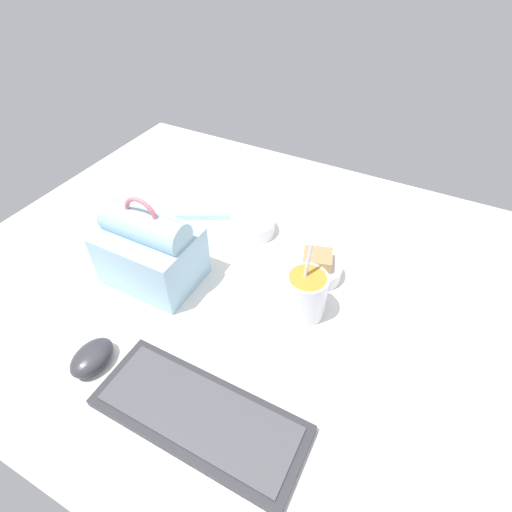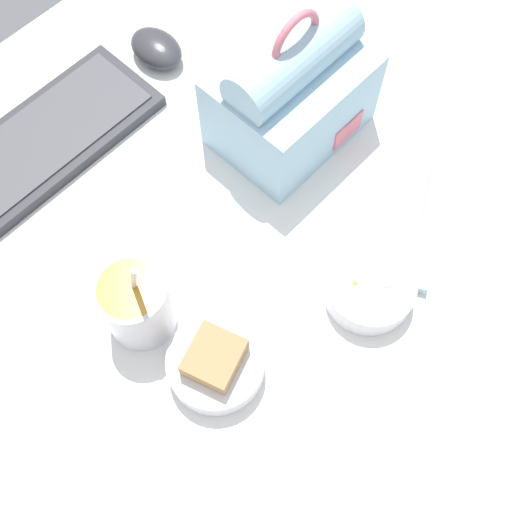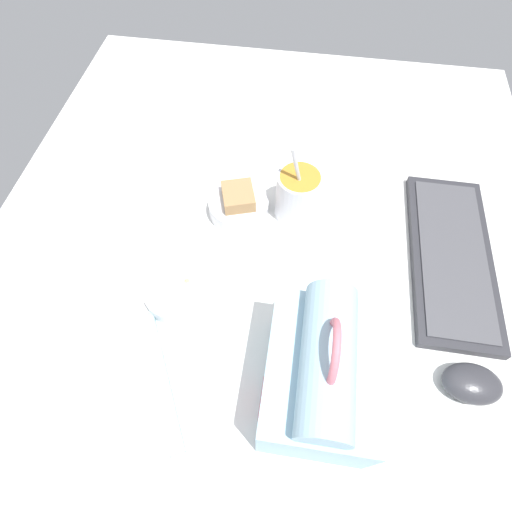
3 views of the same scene
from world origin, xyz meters
The scene contains 8 objects.
desk_surface centered at (0.00, 0.00, 1.00)cm, with size 140.00×110.00×2.00cm.
keyboard centered at (-7.36, 34.60, 3.02)cm, with size 36.96×14.45×2.10cm.
lunch_bag centered at (20.28, 11.08, 10.19)cm, with size 20.51×15.55×22.08cm.
soup_cup centered at (-14.05, 4.81, 7.49)cm, with size 8.58×8.58×17.52cm.
bento_bowl_sandwich centered at (-12.25, -6.49, 4.43)cm, with size 11.79×11.79×6.52cm.
bento_bowl_snacks centered at (8.03, -13.68, 4.15)cm, with size 11.35×11.35×5.02cm.
computer_mouse centered at (16.38, 34.94, 3.93)cm, with size 6.44×9.12×3.85cm.
chopstick_case centered at (22.69, -12.84, 2.80)cm, with size 21.27×12.81×1.60cm.
Camera 1 is at (-30.18, 57.48, 68.84)cm, focal length 28.00 mm.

